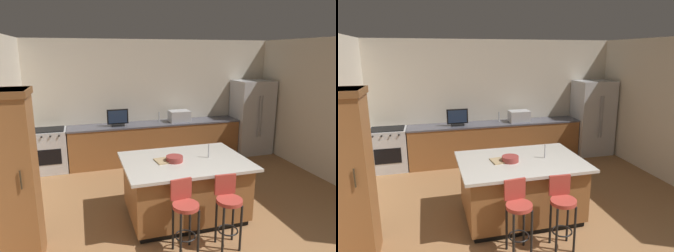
% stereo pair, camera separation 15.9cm
% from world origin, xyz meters
% --- Properties ---
extents(wall_back, '(6.38, 0.12, 2.84)m').
position_xyz_m(wall_back, '(0.00, 4.87, 1.42)').
color(wall_back, beige).
rests_on(wall_back, ground_plane).
extents(wall_right, '(0.12, 5.27, 2.84)m').
position_xyz_m(wall_right, '(2.99, 2.44, 1.42)').
color(wall_right, beige).
rests_on(wall_right, ground_plane).
extents(counter_back, '(4.06, 0.62, 0.93)m').
position_xyz_m(counter_back, '(-0.07, 4.49, 0.47)').
color(counter_back, brown).
rests_on(counter_back, ground_plane).
extents(kitchen_island, '(1.90, 1.36, 0.94)m').
position_xyz_m(kitchen_island, '(-0.29, 1.90, 0.48)').
color(kitchen_island, black).
rests_on(kitchen_island, ground_plane).
extents(refrigerator, '(0.92, 0.77, 1.86)m').
position_xyz_m(refrigerator, '(2.42, 4.43, 0.93)').
color(refrigerator, '#B7BABF').
rests_on(refrigerator, ground_plane).
extents(range_oven, '(0.77, 0.63, 0.95)m').
position_xyz_m(range_oven, '(-2.50, 4.49, 0.47)').
color(range_oven, '#B7BABF').
rests_on(range_oven, ground_plane).
extents(cabinet_tower, '(0.66, 0.58, 2.16)m').
position_xyz_m(cabinet_tower, '(-2.66, 1.46, 1.12)').
color(cabinet_tower, brown).
rests_on(cabinet_tower, ground_plane).
extents(microwave, '(0.48, 0.36, 0.26)m').
position_xyz_m(microwave, '(0.49, 4.49, 1.06)').
color(microwave, '#B7BABF').
rests_on(microwave, counter_back).
extents(tv_monitor, '(0.47, 0.16, 0.38)m').
position_xyz_m(tv_monitor, '(-0.99, 4.44, 1.10)').
color(tv_monitor, black).
rests_on(tv_monitor, counter_back).
extents(sink_faucet_back, '(0.02, 0.02, 0.24)m').
position_xyz_m(sink_faucet_back, '(0.02, 4.59, 1.05)').
color(sink_faucet_back, '#B2B2B7').
rests_on(sink_faucet_back, counter_back).
extents(sink_faucet_island, '(0.02, 0.02, 0.22)m').
position_xyz_m(sink_faucet_island, '(0.10, 1.90, 1.05)').
color(sink_faucet_island, '#B2B2B7').
rests_on(sink_faucet_island, kitchen_island).
extents(bar_stool_left, '(0.34, 0.35, 0.97)m').
position_xyz_m(bar_stool_left, '(-0.60, 1.04, 0.58)').
color(bar_stool_left, '#B23D33').
rests_on(bar_stool_left, ground_plane).
extents(bar_stool_right, '(0.34, 0.35, 0.98)m').
position_xyz_m(bar_stool_right, '(-0.00, 1.00, 0.59)').
color(bar_stool_right, '#B23D33').
rests_on(bar_stool_right, ground_plane).
extents(fruit_bowl, '(0.26, 0.26, 0.08)m').
position_xyz_m(fruit_bowl, '(-0.47, 1.88, 0.98)').
color(fruit_bowl, '#993833').
rests_on(fruit_bowl, kitchen_island).
extents(cutting_board, '(0.36, 0.31, 0.02)m').
position_xyz_m(cutting_board, '(-0.58, 1.94, 0.95)').
color(cutting_board, tan).
rests_on(cutting_board, kitchen_island).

